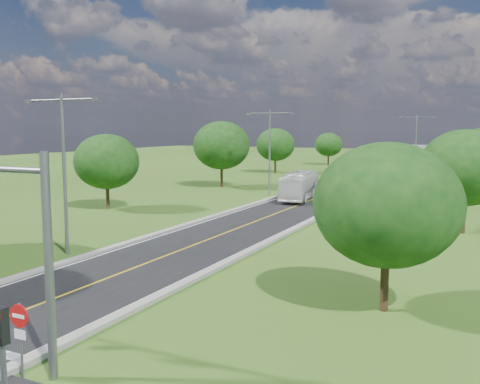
# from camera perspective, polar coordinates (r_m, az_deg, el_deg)

# --- Properties ---
(ground) EXTENTS (260.00, 260.00, 0.00)m
(ground) POSITION_cam_1_polar(r_m,az_deg,el_deg) (75.57, 11.76, 0.73)
(ground) COLOR #2F5518
(ground) RESTS_ON ground
(road) EXTENTS (8.00, 150.00, 0.06)m
(road) POSITION_cam_1_polar(r_m,az_deg,el_deg) (81.38, 12.79, 1.15)
(road) COLOR black
(road) RESTS_ON ground
(curb_left) EXTENTS (0.50, 150.00, 0.22)m
(curb_left) POSITION_cam_1_polar(r_m,az_deg,el_deg) (82.42, 9.91, 1.34)
(curb_left) COLOR gray
(curb_left) RESTS_ON ground
(curb_right) EXTENTS (0.50, 150.00, 0.22)m
(curb_right) POSITION_cam_1_polar(r_m,az_deg,el_deg) (80.53, 15.74, 1.06)
(curb_right) COLOR gray
(curb_right) RESTS_ON ground
(signal_pole_right) EXTENTS (0.32, 0.31, 3.48)m
(signal_pole_right) POSITION_cam_1_polar(r_m,az_deg,el_deg) (15.18, -24.01, -15.27)
(signal_pole_right) COLOR slate
(signal_pole_right) RESTS_ON ground
(do_not_enter_right) EXTENTS (0.76, 0.11, 2.50)m
(do_not_enter_right) POSITION_cam_1_polar(r_m,az_deg,el_deg) (18.45, -22.44, -13.07)
(do_not_enter_right) COLOR slate
(do_not_enter_right) RESTS_ON ground
(speed_limit_sign) EXTENTS (0.55, 0.09, 2.40)m
(speed_limit_sign) POSITION_cam_1_polar(r_m,az_deg,el_deg) (52.92, 11.45, -0.11)
(speed_limit_sign) COLOR slate
(speed_limit_sign) RESTS_ON ground
(overpass) EXTENTS (30.00, 3.00, 3.20)m
(overpass) POSITION_cam_1_polar(r_m,az_deg,el_deg) (154.11, 19.07, 4.46)
(overpass) COLOR gray
(overpass) RESTS_ON ground
(streetlight_near_left) EXTENTS (5.90, 0.25, 10.00)m
(streetlight_near_left) POSITION_cam_1_polar(r_m,az_deg,el_deg) (34.76, -18.28, 3.29)
(streetlight_near_left) COLOR slate
(streetlight_near_left) RESTS_ON ground
(streetlight_mid_left) EXTENTS (5.90, 0.25, 10.00)m
(streetlight_mid_left) POSITION_cam_1_polar(r_m,az_deg,el_deg) (62.79, 3.18, 5.07)
(streetlight_mid_left) COLOR slate
(streetlight_mid_left) RESTS_ON ground
(streetlight_far_right) EXTENTS (5.90, 0.25, 10.00)m
(streetlight_far_right) POSITION_cam_1_polar(r_m,az_deg,el_deg) (91.76, 18.26, 5.31)
(streetlight_far_right) COLOR slate
(streetlight_far_right) RESTS_ON ground
(tree_lb) EXTENTS (6.30, 6.30, 7.33)m
(tree_lb) POSITION_cam_1_polar(r_m,az_deg,el_deg) (53.40, -14.03, 3.17)
(tree_lb) COLOR black
(tree_lb) RESTS_ON ground
(tree_lc) EXTENTS (7.56, 7.56, 8.79)m
(tree_lc) POSITION_cam_1_polar(r_m,az_deg,el_deg) (71.17, -1.98, 4.99)
(tree_lc) COLOR black
(tree_lc) RESTS_ON ground
(tree_ld) EXTENTS (6.72, 6.72, 7.82)m
(tree_ld) POSITION_cam_1_polar(r_m,az_deg,el_deg) (93.82, 3.80, 5.06)
(tree_ld) COLOR black
(tree_ld) RESTS_ON ground
(tree_le) EXTENTS (5.88, 5.88, 6.84)m
(tree_le) POSITION_cam_1_polar(r_m,az_deg,el_deg) (115.69, 9.43, 5.01)
(tree_le) COLOR black
(tree_le) RESTS_ON ground
(tree_ra) EXTENTS (6.30, 6.30, 7.33)m
(tree_ra) POSITION_cam_1_polar(r_m,az_deg,el_deg) (23.53, 15.42, -1.34)
(tree_ra) COLOR black
(tree_ra) RESTS_ON ground
(tree_rb) EXTENTS (6.72, 6.72, 7.82)m
(tree_rb) POSITION_cam_1_polar(r_m,az_deg,el_deg) (43.09, 22.90, 2.41)
(tree_rb) COLOR black
(tree_rb) RESTS_ON ground
(tree_rc) EXTENTS (5.88, 5.88, 6.84)m
(tree_rc) POSITION_cam_1_polar(r_m,az_deg,el_deg) (65.11, 23.03, 3.18)
(tree_rc) COLOR black
(tree_rc) RESTS_ON ground
(tree_re) EXTENTS (5.46, 5.46, 6.35)m
(tree_re) POSITION_cam_1_polar(r_m,az_deg,el_deg) (113.06, 24.00, 4.31)
(tree_re) COLOR black
(tree_re) RESTS_ON ground
(bus_outbound) EXTENTS (3.48, 9.74, 2.65)m
(bus_outbound) POSITION_cam_1_polar(r_m,az_deg,el_deg) (71.44, 13.62, 1.45)
(bus_outbound) COLOR silver
(bus_outbound) RESTS_ON road
(bus_inbound) EXTENTS (4.12, 10.94, 2.97)m
(bus_inbound) POSITION_cam_1_polar(r_m,az_deg,el_deg) (59.33, 6.36, 0.68)
(bus_inbound) COLOR silver
(bus_inbound) RESTS_ON road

